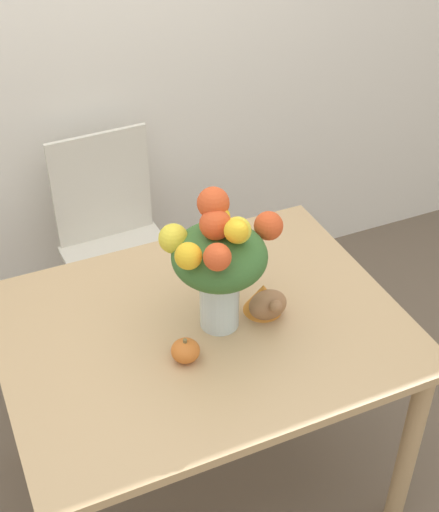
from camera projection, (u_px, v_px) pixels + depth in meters
name	position (u px, v px, depth m)	size (l,w,h in m)	color
ground_plane	(205.00, 483.00, 2.54)	(12.00, 12.00, 0.00)	brown
wall_back	(77.00, 9.00, 2.57)	(8.00, 0.06, 2.70)	white
dining_table	(203.00, 352.00, 2.15)	(1.16, 0.90, 0.76)	tan
flower_vase	(219.00, 258.00, 1.95)	(0.35, 0.28, 0.45)	silver
pumpkin	(185.00, 351.00, 1.96)	(0.08, 0.08, 0.07)	orange
turkey_figurine	(265.00, 301.00, 2.10)	(0.12, 0.16, 0.10)	#936642
dining_chair_near_window	(117.00, 247.00, 2.86)	(0.44, 0.44, 0.93)	silver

